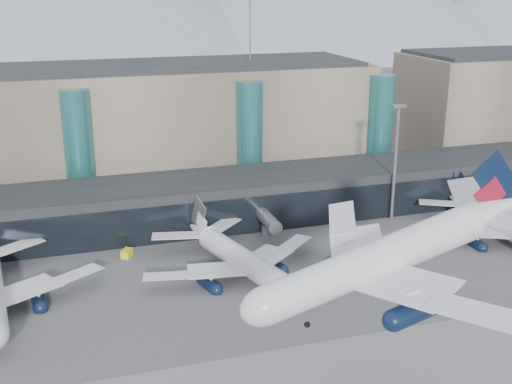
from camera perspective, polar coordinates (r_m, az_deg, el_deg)
The scene contains 12 objects.
ground at distance 94.88m, azimuth 9.93°, elevation -14.05°, with size 900.00×900.00×0.00m, color #515154.
concourse at distance 141.46m, azimuth -0.57°, elevation -0.46°, with size 170.00×27.00×10.00m.
terminal_main at distance 164.88m, azimuth -12.28°, elevation 5.60°, with size 130.00×30.00×31.00m.
teal_towers at distance 150.94m, azimuth -7.85°, elevation 4.14°, with size 116.40×19.40×46.00m.
lightmast_mid at distance 141.68m, azimuth 12.30°, elevation 3.13°, with size 3.00×1.20×25.60m.
hero_jet at distance 74.69m, azimuth 12.77°, elevation -4.46°, with size 37.62×38.58×12.43m.
jet_parked_mid at distance 116.12m, azimuth -2.06°, elevation -4.99°, with size 35.75×37.25×11.96m.
jet_parked_right at distance 140.51m, azimuth 20.49°, elevation -2.03°, with size 36.33×35.01×11.69m.
veh_b at distance 125.70m, azimuth -11.39°, elevation -5.35°, with size 2.61×1.61×1.51m, color yellow.
veh_d at distance 135.63m, azimuth 9.21°, elevation -3.46°, with size 2.49×1.34×1.42m, color silver.
veh_g at distance 129.29m, azimuth 12.27°, elevation -4.78°, with size 2.29×1.34×1.34m, color silver.
veh_h at distance 117.72m, azimuth 7.25°, elevation -6.61°, with size 4.01×2.11×2.22m, color yellow.
Camera 1 is at (-38.78, -70.60, 50.14)m, focal length 45.00 mm.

